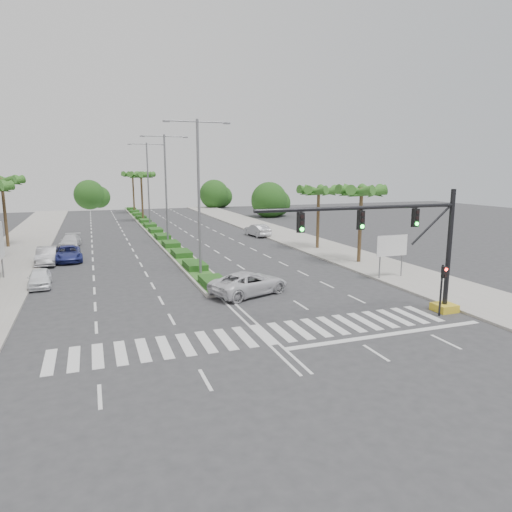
{
  "coord_description": "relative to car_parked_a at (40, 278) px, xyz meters",
  "views": [
    {
      "loc": [
        -7.87,
        -20.63,
        8.25
      ],
      "look_at": [
        1.59,
        5.49,
        3.0
      ],
      "focal_mm": 32.0,
      "sensor_mm": 36.0,
      "label": 1
    }
  ],
  "objects": [
    {
      "name": "palm_right_near",
      "position": [
        26.13,
        -0.49,
        5.56
      ],
      "size": [
        4.57,
        4.68,
        7.05
      ],
      "color": "brown",
      "rests_on": "ground"
    },
    {
      "name": "palm_median_a",
      "position": [
        11.63,
        40.51,
        6.52
      ],
      "size": [
        4.57,
        4.68,
        8.05
      ],
      "color": "brown",
      "rests_on": "ground"
    },
    {
      "name": "ground",
      "position": [
        11.63,
        -14.49,
        -0.65
      ],
      "size": [
        160.0,
        160.0,
        0.0
      ],
      "primitive_type": "plane",
      "color": "#333335",
      "rests_on": "ground"
    },
    {
      "name": "billboard_far",
      "position": [
        -2.87,
        3.51,
        2.31
      ],
      "size": [
        0.18,
        2.1,
        4.35
      ],
      "color": "slate",
      "rests_on": "ground"
    },
    {
      "name": "car_parked_a",
      "position": [
        0.0,
        0.0,
        0.0
      ],
      "size": [
        1.71,
        3.88,
        1.3
      ],
      "primitive_type": "imported",
      "rotation": [
        0.0,
        0.0,
        0.05
      ],
      "color": "white",
      "rests_on": "ground"
    },
    {
      "name": "streetlight_near",
      "position": [
        11.63,
        -0.49,
        6.16
      ],
      "size": [
        5.1,
        0.25,
        12.0
      ],
      "color": "slate",
      "rests_on": "ground"
    },
    {
      "name": "median",
      "position": [
        11.63,
        30.51,
        -0.55
      ],
      "size": [
        2.2,
        75.0,
        0.2
      ],
      "primitive_type": "cube",
      "color": "gray",
      "rests_on": "ground"
    },
    {
      "name": "palm_median_b",
      "position": [
        11.63,
        55.51,
        6.52
      ],
      "size": [
        4.57,
        4.68,
        8.05
      ],
      "color": "brown",
      "rests_on": "ground"
    },
    {
      "name": "car_crossing",
      "position": [
        13.46,
        -7.03,
        0.13
      ],
      "size": [
        6.16,
        4.42,
        1.56
      ],
      "primitive_type": "imported",
      "rotation": [
        0.0,
        0.0,
        1.94
      ],
      "color": "silver",
      "rests_on": "ground"
    },
    {
      "name": "signal_gantry",
      "position": [
        20.9,
        -14.49,
        2.81
      ],
      "size": [
        12.6,
        1.2,
        7.2
      ],
      "color": "gold",
      "rests_on": "ground"
    },
    {
      "name": "footpath_right",
      "position": [
        26.83,
        5.51,
        -0.57
      ],
      "size": [
        6.0,
        120.0,
        0.15
      ],
      "primitive_type": "cube",
      "color": "gray",
      "rests_on": "ground"
    },
    {
      "name": "streetlight_far",
      "position": [
        11.63,
        31.51,
        6.16
      ],
      "size": [
        5.1,
        0.25,
        12.0
      ],
      "color": "slate",
      "rests_on": "ground"
    },
    {
      "name": "pedestrian_signal",
      "position": [
        22.23,
        -15.17,
        1.39
      ],
      "size": [
        0.28,
        0.36,
        3.0
      ],
      "color": "black",
      "rests_on": "ground"
    },
    {
      "name": "car_parked_b",
      "position": [
        -0.17,
        8.57,
        0.12
      ],
      "size": [
        1.72,
        4.69,
        1.53
      ],
      "primitive_type": "imported",
      "rotation": [
        0.0,
        0.0,
        -0.02
      ],
      "color": "#A5A4A9",
      "rests_on": "ground"
    },
    {
      "name": "direction_sign",
      "position": [
        25.13,
        -6.5,
        1.8
      ],
      "size": [
        2.7,
        0.11,
        3.4
      ],
      "color": "slate",
      "rests_on": "ground"
    },
    {
      "name": "streetlight_mid",
      "position": [
        11.63,
        15.51,
        6.16
      ],
      "size": [
        5.1,
        0.25,
        12.0
      ],
      "color": "slate",
      "rests_on": "ground"
    },
    {
      "name": "median_grass",
      "position": [
        11.63,
        30.51,
        -0.43
      ],
      "size": [
        1.8,
        75.0,
        0.04
      ],
      "primitive_type": "cube",
      "color": "#32571D",
      "rests_on": "median"
    },
    {
      "name": "car_right",
      "position": [
        23.43,
        18.61,
        0.12
      ],
      "size": [
        2.16,
        4.82,
        1.54
      ],
      "primitive_type": "imported",
      "rotation": [
        0.0,
        0.0,
        3.26
      ],
      "color": "silver",
      "rests_on": "ground"
    },
    {
      "name": "car_parked_c",
      "position": [
        1.52,
        9.47,
        0.05
      ],
      "size": [
        2.69,
        5.19,
        1.4
      ],
      "primitive_type": "imported",
      "rotation": [
        0.0,
        0.0,
        0.07
      ],
      "color": "navy",
      "rests_on": "ground"
    },
    {
      "name": "palm_right_far",
      "position": [
        26.13,
        7.51,
        5.26
      ],
      "size": [
        4.57,
        4.68,
        6.75
      ],
      "color": "brown",
      "rests_on": "ground"
    },
    {
      "name": "car_parked_d",
      "position": [
        1.46,
        17.66,
        0.02
      ],
      "size": [
        2.36,
        4.79,
        1.34
      ],
      "primitive_type": "imported",
      "rotation": [
        0.0,
        0.0,
        -0.11
      ],
      "color": "silver",
      "rests_on": "ground"
    },
    {
      "name": "palm_left_end",
      "position": [
        -4.87,
        19.51,
        6.23
      ],
      "size": [
        4.57,
        4.68,
        7.75
      ],
      "color": "brown",
      "rests_on": "ground"
    }
  ]
}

